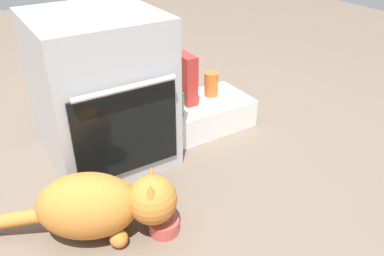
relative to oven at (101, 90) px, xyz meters
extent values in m
plane|color=#6B5B4C|center=(-0.05, -0.37, -0.37)|extent=(8.00, 8.00, 0.00)
cube|color=#B7BABF|center=(0.00, 0.00, 0.00)|extent=(0.57, 0.58, 0.73)
cube|color=black|center=(0.00, -0.29, -0.09)|extent=(0.48, 0.01, 0.40)
cylinder|color=silver|center=(0.00, -0.32, 0.13)|extent=(0.45, 0.02, 0.02)
cube|color=white|center=(0.59, -0.02, -0.28)|extent=(0.52, 0.33, 0.16)
cylinder|color=#C64C47|center=(-0.02, -0.65, -0.34)|extent=(0.12, 0.12, 0.06)
sphere|color=brown|center=(-0.02, -0.65, -0.32)|extent=(0.07, 0.07, 0.07)
ellipsoid|color=#C6752D|center=(-0.27, -0.51, -0.22)|extent=(0.47, 0.42, 0.26)
sphere|color=#C6752D|center=(-0.06, -0.63, -0.20)|extent=(0.19, 0.19, 0.19)
cone|color=#C6752D|center=(-0.03, -0.58, -0.13)|extent=(0.07, 0.07, 0.09)
cone|color=#C6752D|center=(-0.08, -0.68, -0.13)|extent=(0.07, 0.07, 0.09)
cylinder|color=#C6752D|center=(-0.56, -0.35, -0.29)|extent=(0.32, 0.21, 0.11)
sphere|color=#C6752D|center=(-0.14, -0.50, -0.33)|extent=(0.07, 0.07, 0.07)
sphere|color=#C6752D|center=(-0.21, -0.63, -0.33)|extent=(0.07, 0.07, 0.07)
cylinder|color=#D16023|center=(0.66, 0.02, -0.13)|extent=(0.08, 0.08, 0.14)
cylinder|color=green|center=(0.37, -0.09, -0.14)|extent=(0.07, 0.07, 0.12)
cube|color=#B72D28|center=(0.49, 0.04, -0.06)|extent=(0.07, 0.18, 0.28)
camera|label=1|loc=(-0.55, -1.70, 0.79)|focal=36.98mm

